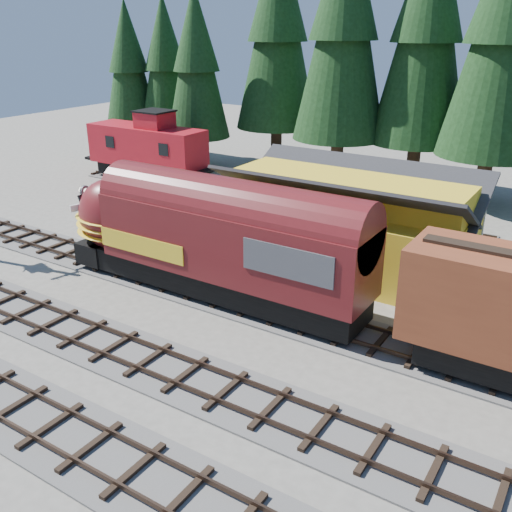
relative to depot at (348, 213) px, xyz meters
The scene contains 8 objects.
ground 10.91m from the depot, 89.99° to the right, with size 120.00×120.00×0.00m, color #6B665B.
track_main_south 16.27m from the depot, 51.34° to the right, with size 68.00×3.20×0.33m.
track_spur 12.83m from the depot, 143.13° to the left, with size 32.00×3.20×0.33m.
depot is the anchor object (origin of this frame).
locomotive 7.86m from the depot, 124.09° to the right, with size 16.12×3.20×4.38m.
caboose 21.92m from the depot, 159.99° to the left, with size 10.15×2.94×5.28m.
pickup_truck_a 12.26m from the depot, behind, with size 2.76×5.99×1.67m, color black.
pickup_truck_b 13.75m from the depot, behind, with size 2.21×5.44×1.58m, color #A7A9AF.
Camera 1 is at (10.95, -15.32, 11.93)m, focal length 40.00 mm.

